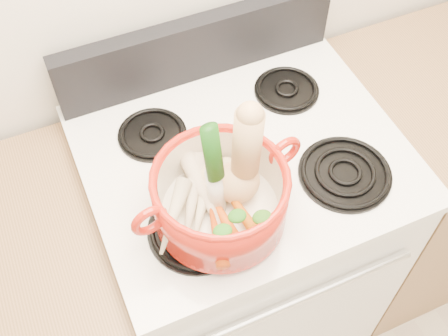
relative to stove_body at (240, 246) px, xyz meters
name	(u,v)px	position (x,y,z in m)	size (l,w,h in m)	color
stove_body	(240,246)	(0.00, 0.00, 0.00)	(0.76, 0.65, 0.92)	white
cooktop	(244,155)	(0.00, 0.00, 0.47)	(0.78, 0.67, 0.03)	white
control_backsplash	(197,48)	(0.00, 0.30, 0.58)	(0.76, 0.05, 0.18)	black
oven_handle	(302,298)	(0.00, -0.34, 0.32)	(0.02, 0.02, 0.60)	silver
burner_front_left	(197,229)	(-0.19, -0.16, 0.50)	(0.22, 0.22, 0.02)	black
burner_front_right	(345,172)	(0.19, -0.16, 0.50)	(0.22, 0.22, 0.02)	black
burner_back_left	(152,133)	(-0.19, 0.14, 0.50)	(0.17, 0.17, 0.02)	black
burner_back_right	(287,89)	(0.19, 0.14, 0.50)	(0.17, 0.17, 0.02)	black
dutch_oven	(220,197)	(-0.13, -0.15, 0.58)	(0.29, 0.29, 0.14)	#AD1B0E
pot_handle_left	(149,221)	(-0.29, -0.18, 0.63)	(0.08, 0.08, 0.02)	#AD1B0E
pot_handle_right	(285,151)	(0.03, -0.13, 0.63)	(0.08, 0.08, 0.02)	#AD1B0E
squash	(238,159)	(-0.08, -0.13, 0.66)	(0.11, 0.11, 0.26)	tan
leek	(215,172)	(-0.14, -0.14, 0.66)	(0.04, 0.04, 0.25)	beige
ginger	(215,175)	(-0.11, -0.08, 0.56)	(0.09, 0.07, 0.05)	tan
parsnip_0	(203,200)	(-0.16, -0.13, 0.56)	(0.04, 0.04, 0.20)	#F0E6C3
parsnip_1	(192,197)	(-0.18, -0.12, 0.57)	(0.04, 0.04, 0.21)	beige
parsnip_2	(203,189)	(-0.16, -0.11, 0.57)	(0.05, 0.05, 0.21)	beige
parsnip_3	(173,216)	(-0.24, -0.15, 0.58)	(0.04, 0.04, 0.17)	beige
carrot_0	(221,214)	(-0.14, -0.18, 0.55)	(0.03, 0.03, 0.14)	#D83E0A
carrot_1	(217,236)	(-0.17, -0.23, 0.56)	(0.03, 0.03, 0.14)	#C63B09
carrot_2	(240,210)	(-0.10, -0.19, 0.57)	(0.03, 0.03, 0.16)	#BE5209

